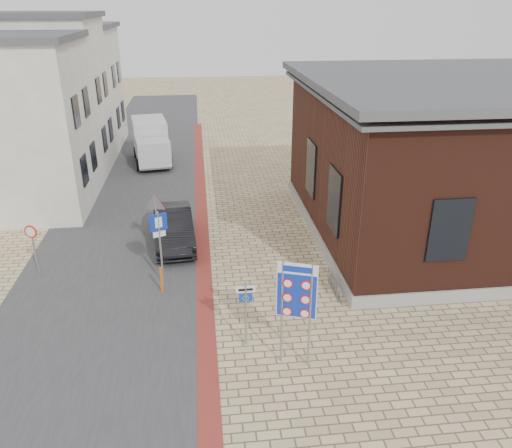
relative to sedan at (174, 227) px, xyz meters
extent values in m
plane|color=tan|center=(3.20, -6.86, -0.75)|extent=(120.00, 120.00, 0.00)
cube|color=#38383A|center=(-2.30, 8.14, -0.74)|extent=(7.00, 60.00, 0.02)
cube|color=maroon|center=(1.20, 3.14, -0.74)|extent=(0.60, 40.00, 0.02)
cube|color=gray|center=(12.20, 0.14, -0.50)|extent=(12.15, 12.15, 0.50)
cube|color=#411D15|center=(12.20, 0.14, 2.75)|extent=(12.00, 12.00, 6.00)
cube|color=#4A4A4F|center=(12.20, 0.14, 5.90)|extent=(13.00, 13.00, 0.30)
cube|color=#4A4A4F|center=(12.20, 0.14, 5.50)|extent=(12.70, 12.70, 0.15)
cube|color=black|center=(6.18, -2.86, 2.05)|extent=(0.12, 1.60, 2.40)
cube|color=black|center=(6.18, 1.14, 2.05)|extent=(0.12, 1.60, 2.40)
cube|color=black|center=(9.20, -5.88, 2.05)|extent=(1.40, 0.12, 2.20)
cube|color=beige|center=(-7.80, 5.14, 3.25)|extent=(7.00, 6.00, 8.00)
cube|color=black|center=(-4.28, 3.94, 1.45)|extent=(0.10, 1.10, 1.40)
cube|color=black|center=(-4.28, 6.34, 1.45)|extent=(0.10, 1.10, 1.40)
cube|color=black|center=(-4.28, 3.94, 4.25)|extent=(0.10, 1.10, 1.40)
cube|color=black|center=(-4.28, 6.34, 4.25)|extent=(0.10, 1.10, 1.40)
cube|color=beige|center=(-7.80, 11.14, 3.65)|extent=(7.00, 6.00, 8.80)
cube|color=#4A4A4F|center=(-7.80, 11.14, 8.20)|extent=(7.40, 6.40, 0.30)
cube|color=black|center=(-4.28, 9.94, 1.45)|extent=(0.10, 1.10, 1.40)
cube|color=black|center=(-4.28, 12.34, 1.45)|extent=(0.10, 1.10, 1.40)
cube|color=black|center=(-4.28, 9.94, 4.25)|extent=(0.10, 1.10, 1.40)
cube|color=black|center=(-4.28, 12.34, 4.25)|extent=(0.10, 1.10, 1.40)
cube|color=beige|center=(-7.80, 17.14, 3.25)|extent=(7.00, 6.00, 8.00)
cube|color=#4A4A4F|center=(-7.80, 17.14, 7.40)|extent=(7.40, 6.40, 0.30)
cube|color=black|center=(-4.28, 15.94, 1.45)|extent=(0.10, 1.10, 1.40)
cube|color=black|center=(-4.28, 18.34, 1.45)|extent=(0.10, 1.10, 1.40)
cube|color=black|center=(-4.28, 15.94, 4.25)|extent=(0.10, 1.10, 1.40)
cube|color=black|center=(-4.28, 18.34, 4.25)|extent=(0.10, 1.10, 1.40)
torus|color=slate|center=(5.85, -5.26, -0.47)|extent=(0.04, 0.60, 0.60)
torus|color=slate|center=(5.85, -4.96, -0.47)|extent=(0.04, 0.60, 0.60)
torus|color=slate|center=(5.85, -4.66, -0.47)|extent=(0.04, 0.60, 0.60)
torus|color=slate|center=(5.85, -4.36, -0.47)|extent=(0.04, 0.60, 0.60)
torus|color=slate|center=(5.85, -4.06, -0.47)|extent=(0.04, 0.60, 0.60)
cube|color=slate|center=(5.85, -4.66, -0.73)|extent=(0.08, 1.60, 0.04)
imported|color=black|center=(0.00, 0.00, 0.00)|extent=(1.98, 4.69, 1.50)
cube|color=slate|center=(-1.80, 12.12, -0.33)|extent=(2.72, 5.29, 0.23)
cube|color=silver|center=(-1.53, 10.37, 0.42)|extent=(2.18, 1.87, 1.50)
cube|color=black|center=(-1.42, 9.67, 0.70)|extent=(1.77, 0.35, 0.75)
cube|color=silver|center=(-1.93, 12.95, 0.88)|extent=(2.55, 3.64, 2.06)
cylinder|color=black|center=(-2.54, 10.49, -0.38)|extent=(0.35, 0.77, 0.75)
cylinder|color=black|center=(-0.60, 10.80, -0.38)|extent=(0.35, 0.77, 0.75)
cylinder|color=black|center=(-3.00, 13.45, -0.38)|extent=(0.35, 0.77, 0.75)
cylinder|color=black|center=(-1.06, 13.75, -0.38)|extent=(0.35, 0.77, 0.75)
cylinder|color=gray|center=(3.33, -8.23, 0.88)|extent=(0.07, 0.07, 3.26)
cylinder|color=gray|center=(4.07, -8.49, 0.88)|extent=(0.07, 0.07, 3.26)
cube|color=white|center=(3.70, -8.36, 1.66)|extent=(1.06, 0.41, 1.68)
cube|color=#0F2EB5|center=(3.70, -8.36, 1.66)|extent=(1.02, 0.40, 1.63)
cube|color=white|center=(3.70, -8.36, 2.34)|extent=(1.03, 0.41, 0.31)
cylinder|color=gray|center=(2.40, -7.35, 0.34)|extent=(0.07, 0.07, 2.18)
cube|color=white|center=(2.40, -7.35, 1.19)|extent=(0.59, 0.06, 0.21)
cube|color=#0F38B7|center=(2.40, -7.35, 0.90)|extent=(0.40, 0.05, 0.27)
cylinder|color=gray|center=(-0.30, -3.38, 0.68)|extent=(0.07, 0.07, 2.87)
cube|color=#0E29AE|center=(-0.30, -3.38, 1.72)|extent=(0.60, 0.28, 0.63)
cube|color=white|center=(-0.30, -3.38, 1.26)|extent=(0.44, 0.21, 0.21)
cylinder|color=gray|center=(-0.60, -0.86, 0.51)|extent=(0.07, 0.07, 2.52)
cylinder|color=gray|center=(-5.00, -2.36, 0.32)|extent=(0.07, 0.07, 2.14)
cylinder|color=red|center=(-5.00, -2.36, 1.14)|extent=(0.49, 0.17, 0.51)
cylinder|color=#EE5F0C|center=(-0.30, -4.06, -0.24)|extent=(0.12, 0.12, 1.02)
camera|label=1|loc=(1.27, -19.73, 8.79)|focal=35.00mm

